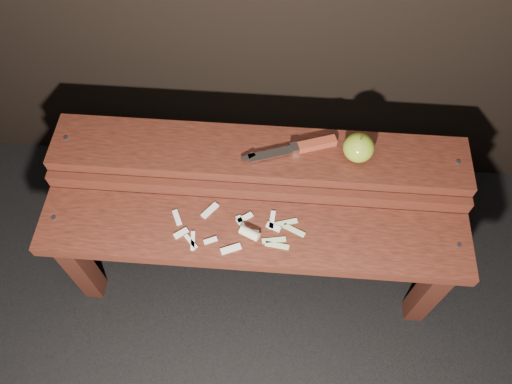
# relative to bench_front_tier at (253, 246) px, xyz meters

# --- Properties ---
(ground) EXTENTS (60.00, 60.00, 0.00)m
(ground) POSITION_rel_bench_front_tier_xyz_m (0.00, 0.06, -0.35)
(ground) COLOR black
(bench_front_tier) EXTENTS (1.20, 0.20, 0.42)m
(bench_front_tier) POSITION_rel_bench_front_tier_xyz_m (0.00, 0.00, 0.00)
(bench_front_tier) COLOR #34140D
(bench_front_tier) RESTS_ON ground
(bench_rear_tier) EXTENTS (1.20, 0.21, 0.50)m
(bench_rear_tier) POSITION_rel_bench_front_tier_xyz_m (0.00, 0.23, 0.06)
(bench_rear_tier) COLOR #34140D
(bench_rear_tier) RESTS_ON ground
(apple) EXTENTS (0.09, 0.09, 0.09)m
(apple) POSITION_rel_bench_front_tier_xyz_m (0.28, 0.23, 0.19)
(apple) COLOR olive
(apple) RESTS_ON bench_rear_tier
(knife) EXTENTS (0.27, 0.11, 0.02)m
(knife) POSITION_rel_bench_front_tier_xyz_m (0.13, 0.24, 0.16)
(knife) COLOR maroon
(knife) RESTS_ON bench_rear_tier
(apple_scraps) EXTENTS (0.38, 0.16, 0.03)m
(apple_scraps) POSITION_rel_bench_front_tier_xyz_m (-0.03, 0.01, 0.07)
(apple_scraps) COLOR beige
(apple_scraps) RESTS_ON bench_front_tier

